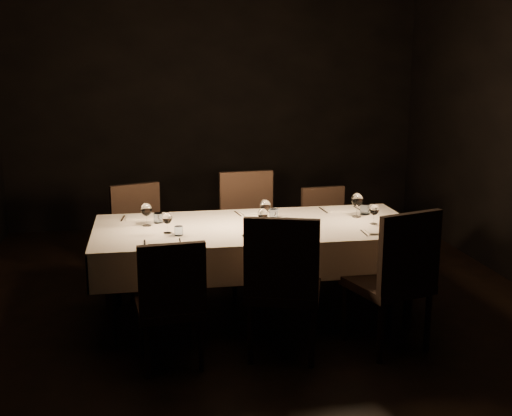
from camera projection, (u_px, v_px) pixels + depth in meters
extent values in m
cube|color=black|center=(256.00, 316.00, 5.21)|extent=(5.00, 6.00, 0.01)
cube|color=black|center=(214.00, 104.00, 7.75)|extent=(5.00, 0.01, 3.00)
cube|color=black|center=(419.00, 236.00, 1.99)|extent=(5.00, 0.01, 3.00)
cube|color=black|center=(256.00, 229.00, 5.05)|extent=(2.40, 1.00, 0.04)
cylinder|color=black|center=(111.00, 302.00, 4.54)|extent=(0.07, 0.07, 0.71)
cylinder|color=black|center=(115.00, 265.00, 5.35)|extent=(0.07, 0.07, 0.71)
cylinder|color=black|center=(409.00, 284.00, 4.91)|extent=(0.07, 0.07, 0.71)
cylinder|color=black|center=(372.00, 252.00, 5.72)|extent=(0.07, 0.07, 0.71)
cube|color=silver|center=(256.00, 226.00, 5.04)|extent=(2.52, 1.12, 0.01)
cube|color=silver|center=(245.00, 226.00, 5.61)|extent=(2.52, 0.01, 0.28)
cube|color=silver|center=(269.00, 265.00, 4.54)|extent=(2.52, 0.01, 0.28)
cube|color=silver|center=(406.00, 236.00, 5.28)|extent=(0.01, 1.12, 0.28)
cube|color=silver|center=(93.00, 251.00, 4.87)|extent=(0.01, 1.12, 0.28)
cylinder|color=black|center=(192.00, 324.00, 4.58)|extent=(0.04, 0.04, 0.38)
cylinder|color=black|center=(201.00, 345.00, 4.24)|extent=(0.04, 0.04, 0.38)
cylinder|color=black|center=(142.00, 330.00, 4.48)|extent=(0.04, 0.04, 0.38)
cylinder|color=black|center=(147.00, 352.00, 4.15)|extent=(0.04, 0.04, 0.38)
cube|color=black|center=(169.00, 307.00, 4.31)|extent=(0.48, 0.48, 0.06)
cube|color=black|center=(172.00, 279.00, 4.08)|extent=(0.44, 0.09, 0.47)
cube|color=beige|center=(162.00, 242.00, 4.55)|extent=(0.20, 0.13, 0.01)
cube|color=silver|center=(145.00, 243.00, 4.53)|extent=(0.01, 0.18, 0.01)
cube|color=silver|center=(180.00, 242.00, 4.57)|extent=(0.01, 0.18, 0.01)
cylinder|color=silver|center=(179.00, 231.00, 4.74)|extent=(0.06, 0.06, 0.07)
cylinder|color=white|center=(167.00, 233.00, 4.81)|extent=(0.06, 0.06, 0.00)
cylinder|color=white|center=(167.00, 228.00, 4.80)|extent=(0.01, 0.01, 0.08)
ellipsoid|color=white|center=(167.00, 218.00, 4.78)|extent=(0.08, 0.08, 0.09)
cylinder|color=black|center=(314.00, 314.00, 4.70)|extent=(0.04, 0.04, 0.43)
cylinder|color=black|center=(312.00, 338.00, 4.29)|extent=(0.04, 0.04, 0.43)
cylinder|color=black|center=(258.00, 311.00, 4.75)|extent=(0.04, 0.04, 0.43)
cylinder|color=black|center=(250.00, 334.00, 4.35)|extent=(0.04, 0.04, 0.43)
cube|color=black|center=(284.00, 290.00, 4.47)|extent=(0.62, 0.62, 0.06)
cube|color=black|center=(281.00, 258.00, 4.19)|extent=(0.49, 0.20, 0.54)
cube|color=beige|center=(263.00, 237.00, 4.67)|extent=(0.21, 0.15, 0.01)
cube|color=silver|center=(246.00, 239.00, 4.65)|extent=(0.04, 0.18, 0.01)
cube|color=silver|center=(280.00, 237.00, 4.69)|extent=(0.04, 0.18, 0.01)
cylinder|color=silver|center=(275.00, 227.00, 4.86)|extent=(0.06, 0.06, 0.07)
cylinder|color=white|center=(263.00, 229.00, 4.93)|extent=(0.06, 0.06, 0.00)
cylinder|color=white|center=(263.00, 224.00, 4.92)|extent=(0.01, 0.01, 0.08)
ellipsoid|color=white|center=(263.00, 214.00, 4.90)|extent=(0.08, 0.08, 0.09)
cylinder|color=black|center=(390.00, 303.00, 4.91)|extent=(0.04, 0.04, 0.43)
cylinder|color=black|center=(428.00, 322.00, 4.54)|extent=(0.04, 0.04, 0.43)
cylinder|color=black|center=(345.00, 312.00, 4.72)|extent=(0.04, 0.04, 0.43)
cylinder|color=black|center=(380.00, 333.00, 4.36)|extent=(0.04, 0.04, 0.43)
cube|color=black|center=(387.00, 285.00, 4.57)|extent=(0.62, 0.62, 0.06)
cube|color=black|center=(410.00, 252.00, 4.32)|extent=(0.49, 0.20, 0.54)
cube|color=beige|center=(380.00, 232.00, 4.82)|extent=(0.20, 0.14, 0.01)
cube|color=silver|center=(364.00, 233.00, 4.80)|extent=(0.02, 0.18, 0.01)
cube|color=silver|center=(396.00, 232.00, 4.84)|extent=(0.02, 0.18, 0.01)
cylinder|color=silver|center=(387.00, 222.00, 5.00)|extent=(0.06, 0.06, 0.07)
cylinder|color=white|center=(374.00, 224.00, 5.08)|extent=(0.06, 0.06, 0.00)
cylinder|color=white|center=(374.00, 219.00, 5.07)|extent=(0.01, 0.01, 0.08)
ellipsoid|color=white|center=(374.00, 210.00, 5.05)|extent=(0.08, 0.08, 0.09)
cylinder|color=black|center=(131.00, 279.00, 5.50)|extent=(0.04, 0.04, 0.39)
cylinder|color=black|center=(119.00, 267.00, 5.81)|extent=(0.04, 0.04, 0.39)
cylinder|color=black|center=(172.00, 272.00, 5.67)|extent=(0.04, 0.04, 0.39)
cylinder|color=black|center=(157.00, 261.00, 5.99)|extent=(0.04, 0.04, 0.39)
cube|color=black|center=(144.00, 245.00, 5.69)|extent=(0.57, 0.57, 0.06)
cube|color=black|center=(136.00, 211.00, 5.79)|extent=(0.44, 0.19, 0.49)
cube|color=beige|center=(140.00, 217.00, 5.25)|extent=(0.23, 0.16, 0.02)
cube|color=silver|center=(123.00, 219.00, 5.23)|extent=(0.04, 0.20, 0.01)
cube|color=silver|center=(158.00, 217.00, 5.28)|extent=(0.03, 0.20, 0.01)
cylinder|color=silver|center=(158.00, 218.00, 5.10)|extent=(0.07, 0.07, 0.08)
cylinder|color=white|center=(147.00, 226.00, 5.02)|extent=(0.07, 0.07, 0.00)
cylinder|color=white|center=(147.00, 220.00, 5.00)|extent=(0.01, 0.01, 0.09)
ellipsoid|color=white|center=(146.00, 209.00, 4.99)|extent=(0.09, 0.09, 0.10)
cylinder|color=black|center=(235.00, 273.00, 5.58)|extent=(0.04, 0.04, 0.43)
cylinder|color=black|center=(225.00, 259.00, 5.98)|extent=(0.04, 0.04, 0.43)
cylinder|color=black|center=(281.00, 269.00, 5.68)|extent=(0.04, 0.04, 0.43)
cylinder|color=black|center=(268.00, 256.00, 6.08)|extent=(0.04, 0.04, 0.43)
cube|color=black|center=(252.00, 238.00, 5.77)|extent=(0.53, 0.53, 0.06)
cube|color=black|center=(246.00, 200.00, 5.91)|extent=(0.50, 0.09, 0.54)
cube|color=beige|center=(254.00, 213.00, 5.41)|extent=(0.24, 0.17, 0.02)
cube|color=silver|center=(238.00, 214.00, 5.39)|extent=(0.05, 0.19, 0.01)
cube|color=silver|center=(270.00, 213.00, 5.43)|extent=(0.04, 0.19, 0.01)
cylinder|color=silver|center=(274.00, 214.00, 5.25)|extent=(0.07, 0.07, 0.08)
cylinder|color=white|center=(265.00, 221.00, 5.17)|extent=(0.07, 0.07, 0.00)
cylinder|color=white|center=(265.00, 215.00, 5.16)|extent=(0.01, 0.01, 0.08)
ellipsoid|color=white|center=(265.00, 205.00, 5.14)|extent=(0.09, 0.09, 0.10)
cylinder|color=black|center=(317.00, 270.00, 5.78)|extent=(0.04, 0.04, 0.36)
cylinder|color=black|center=(305.00, 259.00, 6.10)|extent=(0.04, 0.04, 0.36)
cylinder|color=black|center=(352.00, 267.00, 5.87)|extent=(0.04, 0.04, 0.36)
cylinder|color=black|center=(338.00, 256.00, 6.18)|extent=(0.04, 0.04, 0.36)
cube|color=black|center=(329.00, 241.00, 5.94)|extent=(0.45, 0.45, 0.05)
cube|color=black|center=(323.00, 210.00, 6.05)|extent=(0.42, 0.08, 0.45)
cube|color=beige|center=(341.00, 209.00, 5.53)|extent=(0.26, 0.17, 0.02)
cube|color=silver|center=(323.00, 210.00, 5.51)|extent=(0.03, 0.22, 0.01)
cube|color=silver|center=(358.00, 209.00, 5.56)|extent=(0.03, 0.22, 0.01)
cylinder|color=silver|center=(365.00, 209.00, 5.38)|extent=(0.08, 0.08, 0.09)
cylinder|color=white|center=(356.00, 217.00, 5.30)|extent=(0.08, 0.08, 0.00)
cylinder|color=white|center=(357.00, 211.00, 5.28)|extent=(0.01, 0.01, 0.09)
ellipsoid|color=white|center=(357.00, 200.00, 5.26)|extent=(0.10, 0.10, 0.11)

